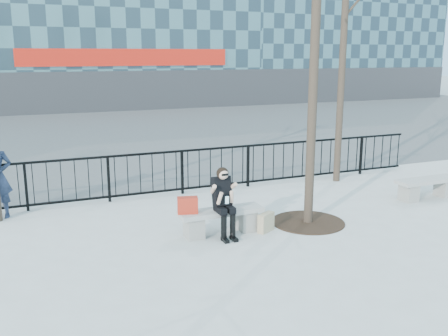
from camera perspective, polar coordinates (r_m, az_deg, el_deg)
name	(u,v)px	position (r m, az deg, el deg)	size (l,w,h in m)	color
ground	(221,234)	(9.74, -0.35, -7.50)	(120.00, 120.00, 0.00)	#A7A7A2
street_surface	(98,129)	(23.94, -14.20, 4.36)	(60.00, 23.00, 0.01)	#474747
railing	(174,173)	(12.29, -5.69, -0.53)	(14.00, 0.06, 1.10)	black
tree_grate	(308,222)	(10.48, 9.56, -6.11)	(1.50, 1.50, 0.02)	black
bench_main	(221,219)	(9.64, -0.36, -5.82)	(1.65, 0.46, 0.49)	slate
bench_second	(427,186)	(12.91, 22.20, -1.93)	(1.66, 0.46, 0.49)	slate
seated_woman	(224,203)	(9.39, 0.01, -3.98)	(0.50, 0.64, 1.34)	black
handbag	(188,205)	(9.33, -4.18, -4.27)	(0.38, 0.18, 0.31)	#AC2515
shopping_bag	(266,222)	(9.83, 4.82, -6.21)	(0.39, 0.14, 0.37)	beige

